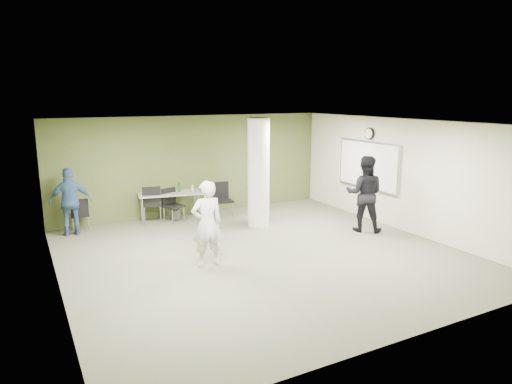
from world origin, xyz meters
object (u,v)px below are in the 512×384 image
woman_white (207,224)px  man_black (365,194)px  chair_back_left (80,212)px  man_blue (71,202)px  folding_table (170,194)px

woman_white → man_black: bearing=-171.6°
chair_back_left → man_blue: size_ratio=0.52×
man_black → chair_back_left: bearing=14.9°
folding_table → woman_white: size_ratio=1.00×
man_blue → woman_white: bearing=128.1°
folding_table → woman_white: 3.63m
folding_table → woman_white: (-0.38, -3.61, 0.14)m
woman_white → man_black: (4.37, 0.42, 0.08)m
man_black → man_blue: man_black is taller
woman_white → man_black: size_ratio=0.91×
chair_back_left → man_black: man_black is taller
folding_table → woman_white: bearing=-85.5°
man_blue → folding_table: bearing=-170.2°
folding_table → man_blue: size_ratio=1.04×
folding_table → woman_white: woman_white is taller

